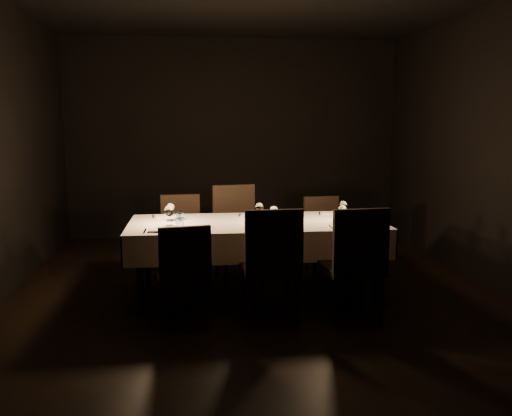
{
  "coord_description": "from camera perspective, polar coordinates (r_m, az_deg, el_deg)",
  "views": [
    {
      "loc": [
        -0.61,
        -5.3,
        1.73
      ],
      "look_at": [
        0.0,
        0.0,
        0.9
      ],
      "focal_mm": 38.0,
      "sensor_mm": 36.0,
      "label": 1
    }
  ],
  "objects": [
    {
      "name": "place_setting_far_right",
      "position": [
        5.8,
        8.93,
        -0.18
      ],
      "size": [
        0.33,
        0.4,
        0.18
      ],
      "rotation": [
        0.0,
        0.0,
        -0.18
      ],
      "color": "silver",
      "rests_on": "dining_table"
    },
    {
      "name": "place_setting_near_center",
      "position": [
        5.22,
        2.1,
        -1.09
      ],
      "size": [
        0.33,
        0.4,
        0.18
      ],
      "rotation": [
        0.0,
        0.0,
        -0.2
      ],
      "color": "silver",
      "rests_on": "dining_table"
    },
    {
      "name": "place_setting_near_left",
      "position": [
        5.16,
        -9.08,
        -1.19
      ],
      "size": [
        0.36,
        0.42,
        0.2
      ],
      "rotation": [
        0.0,
        0.0,
        -0.01
      ],
      "color": "silver",
      "rests_on": "dining_table"
    },
    {
      "name": "chair_far_left",
      "position": [
        6.22,
        -7.9,
        -2.5
      ],
      "size": [
        0.47,
        0.47,
        0.93
      ],
      "rotation": [
        0.0,
        0.0,
        0.05
      ],
      "color": "black",
      "rests_on": "ground"
    },
    {
      "name": "place_setting_near_right",
      "position": [
        5.36,
        9.39,
        -0.94
      ],
      "size": [
        0.32,
        0.4,
        0.17
      ],
      "rotation": [
        0.0,
        0.0,
        -0.08
      ],
      "color": "silver",
      "rests_on": "dining_table"
    },
    {
      "name": "chair_far_center",
      "position": [
        6.2,
        -2.04,
        -2.0
      ],
      "size": [
        0.58,
        0.58,
        1.03
      ],
      "rotation": [
        0.0,
        0.0,
        0.18
      ],
      "color": "black",
      "rests_on": "ground"
    },
    {
      "name": "place_setting_far_left",
      "position": [
        5.59,
        -8.89,
        -0.49
      ],
      "size": [
        0.33,
        0.41,
        0.18
      ],
      "rotation": [
        0.0,
        0.0,
        0.09
      ],
      "color": "silver",
      "rests_on": "dining_table"
    },
    {
      "name": "chair_near_right",
      "position": [
        4.82,
        10.37,
        -5.36
      ],
      "size": [
        0.53,
        0.53,
        1.03
      ],
      "rotation": [
        0.0,
        0.0,
        3.22
      ],
      "color": "black",
      "rests_on": "ground"
    },
    {
      "name": "place_setting_far_center",
      "position": [
        5.63,
        0.28,
        -0.36
      ],
      "size": [
        0.33,
        0.4,
        0.17
      ],
      "rotation": [
        0.0,
        0.0,
        -0.18
      ],
      "color": "silver",
      "rests_on": "dining_table"
    },
    {
      "name": "chair_near_left",
      "position": [
        4.65,
        -7.62,
        -6.56
      ],
      "size": [
        0.5,
        0.5,
        0.9
      ],
      "rotation": [
        0.0,
        0.0,
        3.3
      ],
      "color": "black",
      "rests_on": "ground"
    },
    {
      "name": "room",
      "position": [
        5.34,
        -0.0,
        6.36
      ],
      "size": [
        5.01,
        6.01,
        3.01
      ],
      "color": "black",
      "rests_on": "ground"
    },
    {
      "name": "chair_near_center",
      "position": [
        4.7,
        1.63,
        -5.58
      ],
      "size": [
        0.51,
        0.51,
        1.03
      ],
      "rotation": [
        0.0,
        0.0,
        3.17
      ],
      "color": "black",
      "rests_on": "ground"
    },
    {
      "name": "chair_far_right",
      "position": [
        6.45,
        7.07,
        -2.31
      ],
      "size": [
        0.44,
        0.44,
        0.88
      ],
      "rotation": [
        0.0,
        0.0,
        0.05
      ],
      "color": "black",
      "rests_on": "ground"
    },
    {
      "name": "dining_table",
      "position": [
        5.43,
        -0.0,
        -2.22
      ],
      "size": [
        2.52,
        1.12,
        0.76
      ],
      "color": "black",
      "rests_on": "ground"
    }
  ]
}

